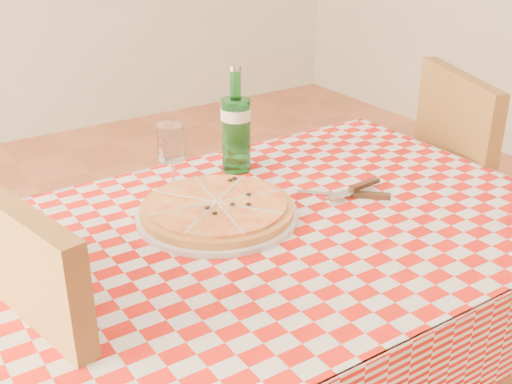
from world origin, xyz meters
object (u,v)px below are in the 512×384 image
at_px(pizza_plate, 217,208).
at_px(wine_glass, 172,158).
at_px(chair_near, 476,200).
at_px(water_bottle, 236,119).
at_px(dining_table, 278,262).

distance_m(pizza_plate, wine_glass, 0.20).
bearing_deg(wine_glass, chair_near, -10.47).
xyz_separation_m(chair_near, wine_glass, (-0.95, 0.18, 0.30)).
bearing_deg(water_bottle, dining_table, -105.32).
bearing_deg(dining_table, pizza_plate, 133.22).
bearing_deg(water_bottle, pizza_plate, -131.01).
xyz_separation_m(dining_table, water_bottle, (0.09, 0.31, 0.24)).
height_order(dining_table, chair_near, chair_near).
xyz_separation_m(pizza_plate, wine_glass, (-0.01, 0.18, 0.06)).
height_order(chair_near, water_bottle, water_bottle).
bearing_deg(chair_near, pizza_plate, -157.36).
bearing_deg(water_bottle, chair_near, -14.85).
distance_m(water_bottle, wine_glass, 0.21).
relative_size(pizza_plate, water_bottle, 1.31).
height_order(pizza_plate, water_bottle, water_bottle).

